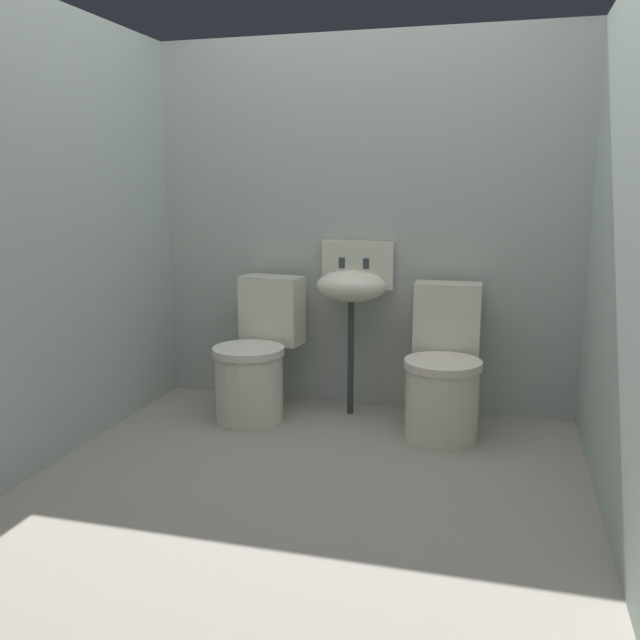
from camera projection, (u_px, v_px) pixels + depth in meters
ground_plane at (301, 500)px, 2.96m from camera, size 2.87×2.88×0.08m
wall_back at (364, 226)px, 3.96m from camera, size 2.87×0.10×2.14m
wall_left at (43, 237)px, 3.17m from camera, size 0.10×2.68×2.14m
wall_right at (640, 251)px, 2.51m from camera, size 0.10×2.68×2.14m
toilet_left at (256, 361)px, 3.87m from camera, size 0.45×0.63×0.78m
toilet_right at (443, 374)px, 3.60m from camera, size 0.41×0.60×0.78m
sink at (352, 284)px, 3.83m from camera, size 0.42×0.35×0.99m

